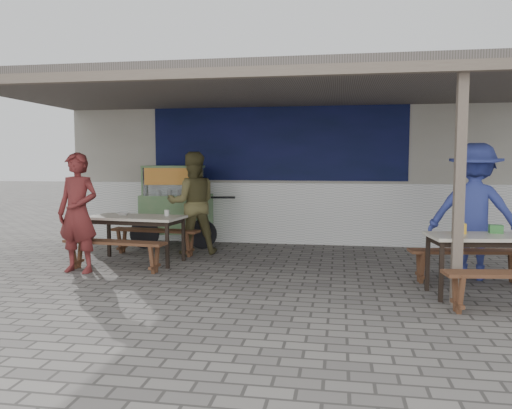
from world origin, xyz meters
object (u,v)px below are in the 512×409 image
at_px(donation_box, 496,229).
at_px(bench_right_wall, 467,258).
at_px(vendor_cart, 176,202).
at_px(patron_wall_side, 192,203).
at_px(condiment_bowl, 123,214).
at_px(bench_left_street, 115,248).
at_px(tissue_box, 460,228).
at_px(condiment_jar, 167,213).
at_px(bench_left_wall, 155,235).
at_px(patron_street_side, 78,213).
at_px(table_left, 136,221).
at_px(table_right, 490,242).
at_px(patron_right_table, 474,211).

bearing_deg(donation_box, bench_right_wall, 111.68).
bearing_deg(vendor_cart, patron_wall_side, -61.42).
xyz_separation_m(patron_wall_side, condiment_bowl, (-0.93, -0.79, -0.12)).
distance_m(bench_left_street, tissue_box, 4.79).
xyz_separation_m(condiment_jar, condiment_bowl, (-0.72, -0.08, -0.02)).
bearing_deg(bench_left_wall, patron_street_side, -106.96).
distance_m(vendor_cart, condiment_jar, 1.53).
bearing_deg(patron_wall_side, vendor_cart, -75.79).
relative_size(table_left, bench_left_wall, 0.97).
xyz_separation_m(vendor_cart, donation_box, (5.01, -2.72, -0.04)).
xyz_separation_m(table_right, bench_right_wall, (-0.09, 0.67, -0.33)).
height_order(bench_left_street, bench_left_wall, same).
bearing_deg(vendor_cart, tissue_box, -39.32).
bearing_deg(condiment_bowl, donation_box, -12.09).
distance_m(patron_right_table, tissue_box, 0.99).
relative_size(table_left, bench_left_street, 0.97).
bearing_deg(tissue_box, patron_wall_side, 152.87).
relative_size(table_left, patron_wall_side, 0.87).
bearing_deg(table_left, condiment_bowl, 166.88).
bearing_deg(condiment_jar, table_right, -17.11).
bearing_deg(bench_right_wall, bench_left_wall, 158.03).
height_order(patron_right_table, condiment_jar, patron_right_table).
bearing_deg(patron_street_side, condiment_bowl, 78.40).
distance_m(table_left, condiment_jar, 0.51).
bearing_deg(patron_right_table, donation_box, 111.04).
distance_m(condiment_jar, condiment_bowl, 0.72).
distance_m(vendor_cart, condiment_bowl, 1.61).
bearing_deg(bench_right_wall, table_left, 165.58).
bearing_deg(bench_left_wall, bench_right_wall, -8.41).
bearing_deg(table_right, condiment_jar, 155.05).
bearing_deg(patron_wall_side, patron_street_side, 32.03).
height_order(table_right, vendor_cart, vendor_cart).
xyz_separation_m(vendor_cart, patron_wall_side, (0.57, -0.78, 0.06)).
distance_m(tissue_box, condiment_bowl, 5.09).
bearing_deg(tissue_box, bench_left_wall, 158.37).
height_order(bench_left_wall, tissue_box, tissue_box).
xyz_separation_m(patron_right_table, tissue_box, (-0.39, -0.91, -0.13)).
distance_m(bench_left_street, patron_street_side, 0.74).
height_order(donation_box, condiment_bowl, donation_box).
xyz_separation_m(bench_right_wall, donation_box, (0.20, -0.50, 0.46)).
distance_m(patron_right_table, donation_box, 0.81).
xyz_separation_m(table_left, bench_left_wall, (0.07, 0.65, -0.33)).
xyz_separation_m(table_left, patron_right_table, (5.07, -0.27, 0.27)).
distance_m(bench_left_wall, vendor_cart, 1.11).
bearing_deg(bench_left_wall, donation_box, -13.06).
distance_m(vendor_cart, patron_wall_side, 0.96).
bearing_deg(condiment_jar, donation_box, -14.80).
distance_m(vendor_cart, tissue_box, 5.37).
relative_size(patron_right_table, condiment_bowl, 9.51).
distance_m(table_right, donation_box, 0.24).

